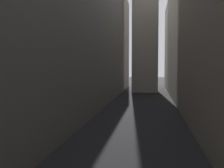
{
  "coord_description": "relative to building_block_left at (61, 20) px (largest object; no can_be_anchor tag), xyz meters",
  "views": [
    {
      "loc": [
        1.71,
        10.54,
        6.37
      ],
      "look_at": [
        0.0,
        23.2,
        5.59
      ],
      "focal_mm": 47.75,
      "sensor_mm": 36.0,
      "label": 1
    }
  ],
  "objects": [
    {
      "name": "ground_plane",
      "position": [
        10.59,
        -2.0,
        -12.63
      ],
      "size": [
        264.0,
        264.0,
        0.0
      ],
      "primitive_type": "plane",
      "color": "black"
    },
    {
      "name": "building_block_left",
      "position": [
        0.0,
        0.0,
        0.0
      ],
      "size": [
        10.18,
        108.0,
        25.26
      ],
      "primitive_type": "cube",
      "color": "slate",
      "rests_on": "ground"
    }
  ]
}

